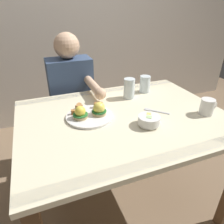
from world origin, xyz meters
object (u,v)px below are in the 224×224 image
(fruit_bowl, at_px, (149,120))
(eggs_benedict_plate, at_px, (90,113))
(dining_table, at_px, (124,131))
(water_glass_near, at_px, (129,90))
(coffee_mug, at_px, (207,106))
(water_glass_far, at_px, (145,85))
(fork, at_px, (155,111))
(diner_person, at_px, (73,96))

(fruit_bowl, bearing_deg, eggs_benedict_plate, 143.59)
(eggs_benedict_plate, bearing_deg, fruit_bowl, -36.41)
(dining_table, height_order, water_glass_near, water_glass_near)
(coffee_mug, distance_m, water_glass_far, 0.47)
(dining_table, relative_size, coffee_mug, 10.76)
(water_glass_near, bearing_deg, dining_table, -121.31)
(fruit_bowl, height_order, water_glass_far, water_glass_far)
(eggs_benedict_plate, relative_size, fork, 2.17)
(water_glass_far, relative_size, diner_person, 0.11)
(dining_table, height_order, diner_person, diner_person)
(coffee_mug, distance_m, diner_person, 1.01)
(eggs_benedict_plate, relative_size, water_glass_near, 1.95)
(fruit_bowl, relative_size, coffee_mug, 1.08)
(fork, bearing_deg, diner_person, 121.80)
(fork, bearing_deg, water_glass_near, 104.42)
(dining_table, relative_size, diner_person, 1.05)
(fruit_bowl, bearing_deg, water_glass_far, 63.67)
(dining_table, distance_m, diner_person, 0.63)
(diner_person, bearing_deg, water_glass_near, -49.60)
(fork, bearing_deg, water_glass_far, 72.69)
(coffee_mug, xyz_separation_m, water_glass_near, (-0.32, 0.38, 0.01))
(fruit_bowl, bearing_deg, coffee_mug, -1.86)
(fruit_bowl, xyz_separation_m, water_glass_far, (0.21, 0.42, 0.02))
(coffee_mug, height_order, fork, coffee_mug)
(eggs_benedict_plate, bearing_deg, fork, -10.79)
(water_glass_near, bearing_deg, eggs_benedict_plate, -152.92)
(eggs_benedict_plate, height_order, coffee_mug, coffee_mug)
(fruit_bowl, distance_m, water_glass_near, 0.37)
(eggs_benedict_plate, bearing_deg, diner_person, 89.57)
(coffee_mug, bearing_deg, fruit_bowl, 178.14)
(dining_table, height_order, fruit_bowl, fruit_bowl)
(dining_table, bearing_deg, water_glass_far, 44.00)
(water_glass_far, bearing_deg, fork, -107.31)
(dining_table, relative_size, eggs_benedict_plate, 4.44)
(eggs_benedict_plate, xyz_separation_m, fruit_bowl, (0.27, -0.20, 0.01))
(eggs_benedict_plate, bearing_deg, dining_table, -16.37)
(water_glass_near, relative_size, diner_person, 0.12)
(fruit_bowl, bearing_deg, dining_table, 119.18)
(fruit_bowl, distance_m, water_glass_far, 0.47)
(dining_table, distance_m, fruit_bowl, 0.21)
(fruit_bowl, relative_size, water_glass_near, 0.87)
(dining_table, distance_m, water_glass_near, 0.31)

